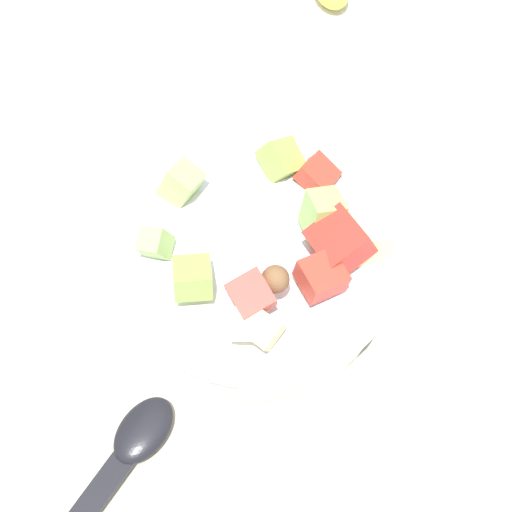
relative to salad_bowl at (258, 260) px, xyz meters
name	(u,v)px	position (x,y,z in m)	size (l,w,h in m)	color
ground_plane	(251,279)	(0.00, 0.01, -0.04)	(2.40, 2.40, 0.00)	silver
placemat	(251,277)	(0.00, 0.01, -0.04)	(0.50, 0.32, 0.01)	#BCB299
salad_bowl	(258,260)	(0.00, 0.00, 0.00)	(0.23, 0.23, 0.09)	white
serving_spoon	(100,490)	(-0.20, -0.03, -0.03)	(0.24, 0.06, 0.01)	black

